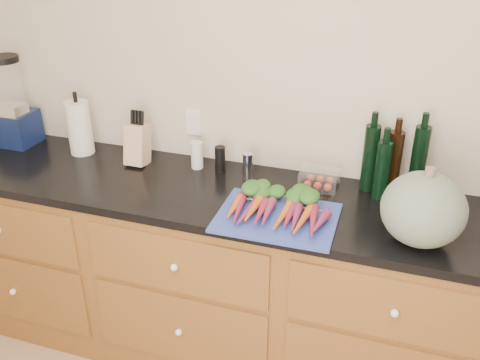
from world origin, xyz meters
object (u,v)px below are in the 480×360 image
(cutting_board, at_px, (277,218))
(tomato_box, at_px, (319,179))
(carrots, at_px, (280,207))
(knife_block, at_px, (138,144))
(blender_appliance, at_px, (13,107))
(squash, at_px, (423,209))
(paper_towel, at_px, (80,128))

(cutting_board, distance_m, tomato_box, 0.35)
(carrots, bearing_deg, knife_block, 161.49)
(blender_appliance, bearing_deg, squash, -8.46)
(paper_towel, bearing_deg, knife_block, -3.44)
(tomato_box, bearing_deg, cutting_board, -108.17)
(paper_towel, height_order, knife_block, paper_towel)
(carrots, distance_m, tomato_box, 0.31)
(cutting_board, xyz_separation_m, squash, (0.55, 0.01, 0.13))
(carrots, bearing_deg, tomato_box, 69.60)
(squash, height_order, knife_block, squash)
(cutting_board, height_order, tomato_box, tomato_box)
(squash, xyz_separation_m, blender_appliance, (-2.05, 0.30, 0.06))
(carrots, xyz_separation_m, paper_towel, (-1.11, 0.28, 0.10))
(carrots, distance_m, blender_appliance, 1.54)
(squash, height_order, tomato_box, squash)
(carrots, xyz_separation_m, squash, (0.55, -0.03, 0.10))
(blender_appliance, distance_m, knife_block, 0.73)
(squash, distance_m, knife_block, 1.36)
(carrots, relative_size, paper_towel, 1.48)
(cutting_board, distance_m, knife_block, 0.84)
(squash, xyz_separation_m, tomato_box, (-0.44, 0.32, -0.10))
(knife_block, relative_size, tomato_box, 1.17)
(cutting_board, relative_size, squash, 1.55)
(carrots, height_order, squash, squash)
(carrots, distance_m, squash, 0.56)
(cutting_board, xyz_separation_m, tomato_box, (0.11, 0.33, 0.03))
(squash, height_order, blender_appliance, blender_appliance)
(carrots, relative_size, knife_block, 2.03)
(carrots, xyz_separation_m, tomato_box, (0.11, 0.29, 0.00))
(carrots, bearing_deg, cutting_board, -90.00)
(cutting_board, height_order, carrots, carrots)
(carrots, distance_m, paper_towel, 1.15)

